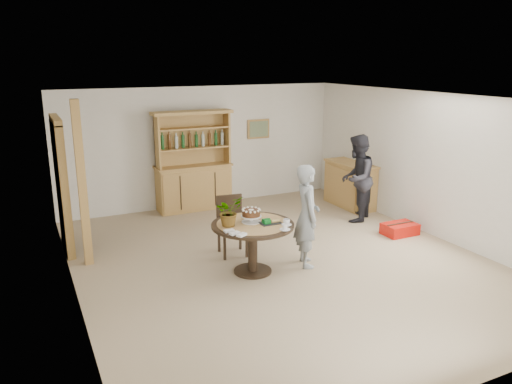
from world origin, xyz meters
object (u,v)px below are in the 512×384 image
(hutch, at_px, (193,177))
(dining_chair, at_px, (231,221))
(adult_person, at_px, (357,178))
(sideboard, at_px, (350,184))
(teen_boy, at_px, (307,216))
(red_suitcase, at_px, (400,229))
(dining_table, at_px, (253,233))

(hutch, relative_size, dining_chair, 2.16)
(adult_person, bearing_deg, sideboard, -158.92)
(teen_boy, relative_size, red_suitcase, 2.60)
(hutch, height_order, adult_person, hutch)
(hutch, distance_m, red_suitcase, 4.21)
(red_suitcase, bearing_deg, sideboard, 82.67)
(dining_table, xyz_separation_m, teen_boy, (0.85, -0.10, 0.18))
(dining_table, xyz_separation_m, red_suitcase, (3.06, 0.32, -0.50))
(hutch, xyz_separation_m, red_suitcase, (2.80, -3.09, -0.59))
(sideboard, bearing_deg, dining_chair, -157.84)
(hutch, relative_size, adult_person, 1.22)
(dining_chair, xyz_separation_m, adult_person, (2.82, 0.51, 0.30))
(dining_chair, xyz_separation_m, teen_boy, (0.84, -0.93, 0.25))
(dining_chair, relative_size, adult_person, 0.56)
(adult_person, bearing_deg, red_suitcase, 63.70)
(sideboard, xyz_separation_m, dining_chair, (-3.29, -1.34, 0.06))
(dining_table, bearing_deg, dining_chair, 89.30)
(red_suitcase, bearing_deg, hutch, 132.26)
(dining_chair, distance_m, adult_person, 2.88)
(red_suitcase, bearing_deg, dining_table, -173.93)
(hutch, distance_m, adult_person, 3.30)
(dining_chair, distance_m, red_suitcase, 3.13)
(dining_table, distance_m, red_suitcase, 3.12)
(dining_chair, bearing_deg, red_suitcase, -2.06)
(hutch, distance_m, sideboard, 3.29)
(sideboard, height_order, dining_chair, dining_chair)
(teen_boy, relative_size, adult_person, 0.93)
(dining_chair, height_order, red_suitcase, dining_chair)
(sideboard, xyz_separation_m, adult_person, (-0.47, -0.83, 0.36))
(red_suitcase, bearing_deg, dining_chair, 170.64)
(sideboard, distance_m, adult_person, 1.03)
(dining_table, bearing_deg, red_suitcase, 6.00)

